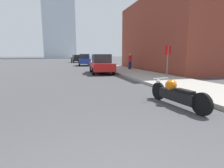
% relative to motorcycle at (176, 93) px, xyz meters
% --- Properties ---
extents(sidewalk, '(3.36, 240.00, 0.15)m').
position_rel_motorcycle_xyz_m(sidewalk, '(2.68, 36.71, -0.33)').
color(sidewalk, '#9E998E').
rests_on(sidewalk, ground_plane).
extents(brick_storefront, '(12.20, 12.92, 7.29)m').
position_rel_motorcycle_xyz_m(brick_storefront, '(10.66, 11.72, 3.24)').
color(brick_storefront, brown).
rests_on(brick_storefront, ground_plane).
extents(motorcycle, '(0.62, 2.51, 0.82)m').
position_rel_motorcycle_xyz_m(motorcycle, '(0.00, 0.00, 0.00)').
color(motorcycle, black).
rests_on(motorcycle, ground_plane).
extents(parked_car_red, '(2.15, 4.58, 1.69)m').
position_rel_motorcycle_xyz_m(parked_car_red, '(-0.04, 10.61, 0.43)').
color(parked_car_red, red).
rests_on(parked_car_red, ground_plane).
extents(parked_car_blue, '(2.12, 4.34, 1.78)m').
position_rel_motorcycle_xyz_m(parked_car_blue, '(0.00, 22.60, 0.47)').
color(parked_car_blue, '#1E3899').
rests_on(parked_car_blue, ground_plane).
extents(parked_car_black, '(2.11, 4.46, 1.69)m').
position_rel_motorcycle_xyz_m(parked_car_black, '(-0.28, 34.52, 0.45)').
color(parked_car_black, black).
rests_on(parked_car_black, ground_plane).
extents(stop_sign, '(0.57, 0.26, 2.09)m').
position_rel_motorcycle_xyz_m(stop_sign, '(3.46, 5.73, 1.17)').
color(stop_sign, slate).
rests_on(stop_sign, sidewalk).
extents(pedestrian, '(0.36, 0.23, 1.64)m').
position_rel_motorcycle_xyz_m(pedestrian, '(3.49, 12.59, 0.58)').
color(pedestrian, '#1E2347').
rests_on(pedestrian, sidewalk).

